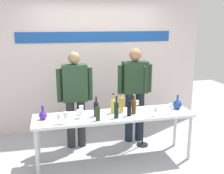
# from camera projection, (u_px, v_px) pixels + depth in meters

# --- Properties ---
(ground_plane) EXTENTS (10.00, 10.00, 0.00)m
(ground_plane) POSITION_uv_depth(u_px,v_px,m) (114.00, 160.00, 4.25)
(ground_plane) COLOR #A5A5AD
(back_wall) EXTENTS (4.29, 0.11, 3.00)m
(back_wall) POSITION_uv_depth(u_px,v_px,m) (96.00, 54.00, 5.30)
(back_wall) COLOR silver
(back_wall) RESTS_ON ground
(display_table) EXTENTS (2.43, 0.60, 0.76)m
(display_table) POSITION_uv_depth(u_px,v_px,m) (114.00, 118.00, 4.09)
(display_table) COLOR silver
(display_table) RESTS_ON ground
(decanter_blue_left) EXTENTS (0.12, 0.12, 0.21)m
(decanter_blue_left) POSITION_uv_depth(u_px,v_px,m) (43.00, 115.00, 3.85)
(decanter_blue_left) COLOR #482395
(decanter_blue_left) RESTS_ON display_table
(decanter_blue_right) EXTENTS (0.15, 0.15, 0.23)m
(decanter_blue_right) POSITION_uv_depth(u_px,v_px,m) (177.00, 104.00, 4.32)
(decanter_blue_right) COLOR #1E3D95
(decanter_blue_right) RESTS_ON display_table
(presenter_left) EXTENTS (0.60, 0.22, 1.66)m
(presenter_left) POSITION_uv_depth(u_px,v_px,m) (75.00, 94.00, 4.50)
(presenter_left) COLOR #292A2E
(presenter_left) RESTS_ON ground
(presenter_right) EXTENTS (0.62, 0.22, 1.69)m
(presenter_right) POSITION_uv_depth(u_px,v_px,m) (135.00, 89.00, 4.73)
(presenter_right) COLOR black
(presenter_right) RESTS_ON ground
(wine_bottle_0) EXTENTS (0.07, 0.07, 0.30)m
(wine_bottle_0) POSITION_uv_depth(u_px,v_px,m) (134.00, 106.00, 4.08)
(wine_bottle_0) COLOR #55330D
(wine_bottle_0) RESTS_ON display_table
(wine_bottle_1) EXTENTS (0.07, 0.07, 0.33)m
(wine_bottle_1) POSITION_uv_depth(u_px,v_px,m) (116.00, 109.00, 3.90)
(wine_bottle_1) COLOR black
(wine_bottle_1) RESTS_ON display_table
(wine_bottle_2) EXTENTS (0.07, 0.07, 0.31)m
(wine_bottle_2) POSITION_uv_depth(u_px,v_px,m) (113.00, 105.00, 4.12)
(wine_bottle_2) COLOR gold
(wine_bottle_2) RESTS_ON display_table
(wine_bottle_3) EXTENTS (0.07, 0.07, 0.31)m
(wine_bottle_3) POSITION_uv_depth(u_px,v_px,m) (129.00, 107.00, 3.99)
(wine_bottle_3) COLOR black
(wine_bottle_3) RESTS_ON display_table
(wine_bottle_4) EXTENTS (0.08, 0.08, 0.31)m
(wine_bottle_4) POSITION_uv_depth(u_px,v_px,m) (96.00, 108.00, 3.98)
(wine_bottle_4) COLOR black
(wine_bottle_4) RESTS_ON display_table
(wine_bottle_5) EXTENTS (0.07, 0.07, 0.31)m
(wine_bottle_5) POSITION_uv_depth(u_px,v_px,m) (121.00, 104.00, 4.13)
(wine_bottle_5) COLOR gold
(wine_bottle_5) RESTS_ON display_table
(wine_bottle_6) EXTENTS (0.06, 0.06, 0.28)m
(wine_bottle_6) POSITION_uv_depth(u_px,v_px,m) (98.00, 112.00, 3.80)
(wine_bottle_6) COLOR #1B3114
(wine_bottle_6) RESTS_ON display_table
(wine_glass_left_0) EXTENTS (0.06, 0.06, 0.17)m
(wine_glass_left_0) POSITION_uv_depth(u_px,v_px,m) (66.00, 115.00, 3.68)
(wine_glass_left_0) COLOR white
(wine_glass_left_0) RESTS_ON display_table
(wine_glass_left_1) EXTENTS (0.06, 0.06, 0.15)m
(wine_glass_left_1) POSITION_uv_depth(u_px,v_px,m) (59.00, 117.00, 3.67)
(wine_glass_left_1) COLOR white
(wine_glass_left_1) RESTS_ON display_table
(wine_glass_left_2) EXTENTS (0.07, 0.07, 0.13)m
(wine_glass_left_2) POSITION_uv_depth(u_px,v_px,m) (79.00, 112.00, 3.89)
(wine_glass_left_2) COLOR white
(wine_glass_left_2) RESTS_ON display_table
(wine_glass_left_3) EXTENTS (0.07, 0.07, 0.14)m
(wine_glass_left_3) POSITION_uv_depth(u_px,v_px,m) (81.00, 108.00, 4.05)
(wine_glass_left_3) COLOR white
(wine_glass_left_3) RESTS_ON display_table
(wine_glass_right_0) EXTENTS (0.06, 0.06, 0.14)m
(wine_glass_right_0) POSITION_uv_depth(u_px,v_px,m) (155.00, 110.00, 3.97)
(wine_glass_right_0) COLOR white
(wine_glass_right_0) RESTS_ON display_table
(wine_glass_right_1) EXTENTS (0.06, 0.06, 0.16)m
(wine_glass_right_1) POSITION_uv_depth(u_px,v_px,m) (171.00, 106.00, 4.10)
(wine_glass_right_1) COLOR white
(wine_glass_right_1) RESTS_ON display_table
(wine_glass_right_2) EXTENTS (0.06, 0.06, 0.15)m
(wine_glass_right_2) POSITION_uv_depth(u_px,v_px,m) (137.00, 103.00, 4.30)
(wine_glass_right_2) COLOR white
(wine_glass_right_2) RESTS_ON display_table
(microphone_stand) EXTENTS (0.20, 0.20, 1.42)m
(microphone_stand) POSITION_uv_depth(u_px,v_px,m) (143.00, 120.00, 4.64)
(microphone_stand) COLOR black
(microphone_stand) RESTS_ON ground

